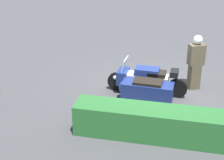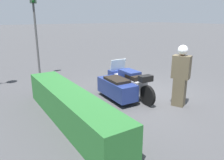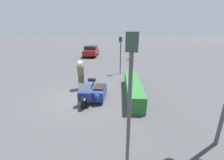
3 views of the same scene
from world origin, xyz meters
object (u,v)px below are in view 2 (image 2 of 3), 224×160
Objects in this scene: officer_rider at (181,75)px; traffic_light_near at (35,24)px; police_motorcycle at (121,84)px; hedge_bush_curbside at (71,107)px.

officer_rider is 0.52× the size of traffic_light_near.
traffic_light_near reaches higher than officer_rider.
police_motorcycle is 1.41× the size of officer_rider.
hedge_bush_curbside is 1.30× the size of traffic_light_near.
hedge_bush_curbside is at bearing -37.95° from officer_rider.
traffic_light_near is (5.68, 2.62, 1.35)m from officer_rider.
traffic_light_near is at bearing -6.48° from hedge_bush_curbside.
police_motorcycle is 4.81m from traffic_light_near.
hedge_bush_curbside is 5.34m from traffic_light_near.
traffic_light_near reaches higher than police_motorcycle.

